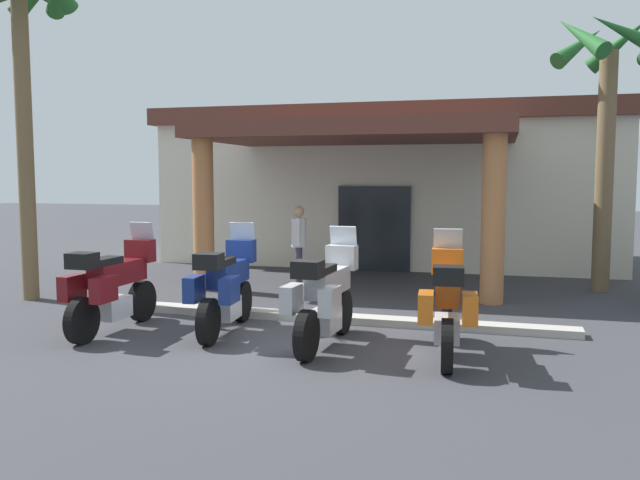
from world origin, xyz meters
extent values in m
plane|color=#38383D|center=(0.00, 0.00, 0.00)|extent=(80.00, 80.00, 0.00)
cube|color=silver|center=(-0.04, 9.81, 1.85)|extent=(11.92, 5.31, 3.70)
cube|color=#1E2328|center=(0.00, 7.18, 1.05)|extent=(1.80, 0.13, 2.10)
cube|color=brown|center=(0.03, 5.20, 3.28)|extent=(6.63, 4.17, 0.35)
cylinder|color=#B27042|center=(-2.83, 3.52, 1.55)|extent=(0.43, 0.43, 3.11)
cylinder|color=#B27042|center=(2.94, 3.61, 1.55)|extent=(0.43, 0.43, 3.11)
cube|color=brown|center=(-0.04, 9.81, 3.92)|extent=(12.33, 5.72, 0.44)
cylinder|color=black|center=(-2.45, 0.49, 0.33)|extent=(0.14, 0.66, 0.66)
cylinder|color=black|center=(-2.46, -1.06, 0.33)|extent=(0.14, 0.66, 0.66)
cube|color=silver|center=(-2.46, -0.31, 0.37)|extent=(0.32, 0.56, 0.32)
cube|color=maroon|center=(-2.46, -0.16, 0.88)|extent=(0.31, 1.15, 0.34)
cube|color=black|center=(-2.46, -0.51, 1.10)|extent=(0.28, 0.60, 0.10)
cube|color=maroon|center=(-2.45, 0.47, 1.15)|extent=(0.44, 0.24, 0.36)
cube|color=#B2BCC6|center=(-2.45, 0.55, 1.43)|extent=(0.40, 0.12, 0.36)
cube|color=maroon|center=(-2.72, -0.91, 0.76)|extent=(0.18, 0.44, 0.36)
cube|color=maroon|center=(-2.20, -0.91, 0.76)|extent=(0.18, 0.44, 0.36)
cube|color=black|center=(-2.46, -1.01, 1.17)|extent=(0.36, 0.32, 0.22)
cylinder|color=black|center=(-0.88, 0.91, 0.33)|extent=(0.20, 0.67, 0.66)
cylinder|color=black|center=(-0.74, -0.63, 0.33)|extent=(0.20, 0.67, 0.66)
cube|color=silver|center=(-0.81, 0.12, 0.37)|extent=(0.37, 0.59, 0.32)
cube|color=navy|center=(-0.82, 0.27, 0.88)|extent=(0.41, 1.17, 0.34)
cube|color=black|center=(-0.79, -0.08, 1.10)|extent=(0.34, 0.62, 0.10)
cube|color=navy|center=(-0.88, 0.89, 1.15)|extent=(0.46, 0.28, 0.36)
cube|color=#B2BCC6|center=(-0.89, 0.97, 1.43)|extent=(0.41, 0.16, 0.36)
cube|color=navy|center=(-1.01, -0.50, 0.76)|extent=(0.22, 0.46, 0.36)
cube|color=navy|center=(-0.49, -0.45, 0.76)|extent=(0.22, 0.46, 0.36)
cube|color=black|center=(-0.74, -0.58, 1.17)|extent=(0.39, 0.35, 0.22)
cylinder|color=black|center=(0.88, 0.54, 0.33)|extent=(0.17, 0.67, 0.66)
cylinder|color=black|center=(0.81, -1.01, 0.33)|extent=(0.17, 0.67, 0.66)
cube|color=silver|center=(0.84, -0.26, 0.37)|extent=(0.34, 0.57, 0.32)
cube|color=#B2B2B7|center=(0.85, -0.11, 0.88)|extent=(0.35, 1.16, 0.34)
cube|color=black|center=(0.83, -0.46, 1.10)|extent=(0.31, 0.61, 0.10)
cube|color=#B2B2B7|center=(0.88, 0.52, 1.15)|extent=(0.45, 0.26, 0.36)
cube|color=#B2BCC6|center=(0.88, 0.60, 1.43)|extent=(0.40, 0.14, 0.36)
cube|color=#B2B2B7|center=(0.56, -0.85, 0.76)|extent=(0.20, 0.45, 0.36)
cube|color=#B2B2B7|center=(1.08, -0.87, 0.76)|extent=(0.20, 0.45, 0.36)
cube|color=black|center=(0.81, -0.96, 1.17)|extent=(0.37, 0.34, 0.22)
cylinder|color=black|center=(2.41, 0.50, 0.33)|extent=(0.20, 0.67, 0.66)
cylinder|color=black|center=(2.57, -1.04, 0.33)|extent=(0.20, 0.67, 0.66)
cube|color=silver|center=(2.49, -0.29, 0.37)|extent=(0.37, 0.59, 0.32)
cube|color=orange|center=(2.48, -0.14, 0.88)|extent=(0.41, 1.17, 0.34)
cube|color=black|center=(2.51, -0.49, 1.10)|extent=(0.34, 0.62, 0.10)
cube|color=orange|center=(2.41, 0.48, 1.15)|extent=(0.46, 0.28, 0.36)
cube|color=#B2BCC6|center=(2.41, 0.56, 1.43)|extent=(0.41, 0.16, 0.36)
cube|color=orange|center=(2.29, -0.91, 0.76)|extent=(0.22, 0.46, 0.36)
cube|color=orange|center=(2.81, -0.86, 0.76)|extent=(0.22, 0.46, 0.36)
cube|color=black|center=(2.56, -0.99, 1.17)|extent=(0.39, 0.35, 0.22)
cylinder|color=#3F334C|center=(-1.08, 4.48, 0.43)|extent=(0.14, 0.14, 0.85)
cylinder|color=#3F334C|center=(-1.03, 4.31, 0.43)|extent=(0.14, 0.14, 0.85)
cylinder|color=white|center=(-1.05, 4.40, 1.15)|extent=(0.32, 0.32, 0.60)
cylinder|color=white|center=(-1.11, 4.61, 1.18)|extent=(0.09, 0.09, 0.57)
cylinder|color=white|center=(-0.99, 4.19, 1.18)|extent=(0.09, 0.09, 0.57)
sphere|color=tan|center=(-1.05, 4.40, 1.60)|extent=(0.23, 0.23, 0.23)
cylinder|color=brown|center=(5.03, 5.59, 2.41)|extent=(0.35, 0.35, 4.82)
cone|color=#236028|center=(5.32, 6.27, 5.09)|extent=(1.42, 0.86, 1.18)
cone|color=#236028|center=(4.52, 6.11, 5.05)|extent=(1.28, 1.27, 1.06)
cone|color=#236028|center=(4.45, 5.14, 5.06)|extent=(1.15, 1.35, 1.11)
cone|color=#236028|center=(5.24, 4.89, 5.00)|extent=(1.53, 0.76, 0.93)
cylinder|color=brown|center=(-5.52, 1.59, 2.83)|extent=(0.30, 0.30, 5.65)
cube|color=#ADA89E|center=(0.02, 1.29, 0.06)|extent=(8.60, 0.36, 0.12)
camera|label=1|loc=(3.26, -8.84, 2.33)|focal=37.13mm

